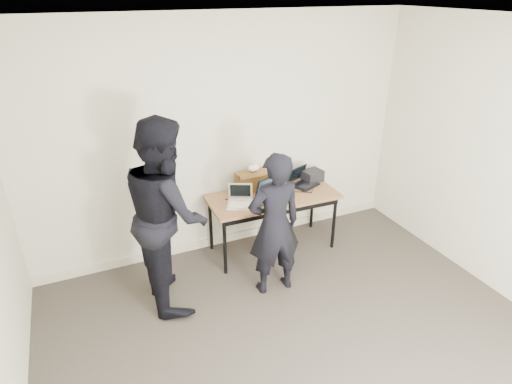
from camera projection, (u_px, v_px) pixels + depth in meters
room at (336, 235)px, 2.97m from camera, size 4.60×4.60×2.80m
desk at (273, 200)px, 4.97m from camera, size 1.52×0.69×0.72m
laptop_beige at (240, 201)px, 4.73m from camera, size 0.35×0.35×0.22m
laptop_center at (272, 193)px, 4.88m from camera, size 0.37×0.37×0.23m
laptop_right at (302, 181)px, 5.19m from camera, size 0.38×0.38×0.22m
leather_satchel at (251, 181)px, 5.01m from camera, size 0.37×0.19×0.25m
tissue at (254, 168)px, 4.95m from camera, size 0.14×0.12×0.08m
equipment_box at (312, 176)px, 5.30m from camera, size 0.26×0.23×0.13m
power_brick at (262, 204)px, 4.72m from camera, size 0.08×0.05×0.03m
cables at (277, 195)px, 4.95m from camera, size 1.16×0.42×0.01m
person_typist at (274, 225)px, 4.24m from camera, size 0.57×0.38×1.54m
person_observer at (167, 213)px, 4.07m from camera, size 0.73×0.93×1.91m
baseboard at (229, 238)px, 5.38m from camera, size 4.50×0.03×0.10m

